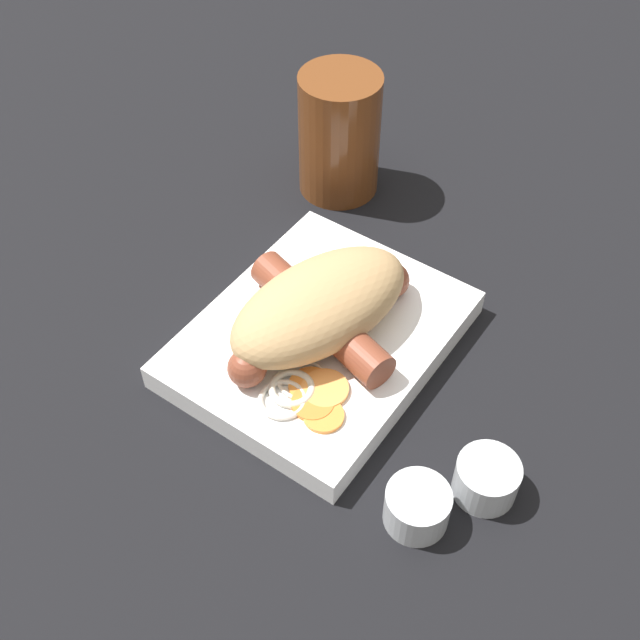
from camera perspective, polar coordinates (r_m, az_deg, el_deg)
ground_plane at (r=0.60m, az=0.00°, el=-1.98°), size 3.00×3.00×0.00m
food_tray at (r=0.59m, az=0.00°, el=-1.33°), size 0.20×0.16×0.02m
bread_roll at (r=0.56m, az=0.22°, el=0.69°), size 0.16×0.11×0.05m
sausage at (r=0.57m, az=0.20°, el=-0.14°), size 0.15×0.13×0.03m
pickled_veggies at (r=0.54m, az=-1.13°, el=-5.20°), size 0.06×0.06×0.01m
condiment_cup_near at (r=0.51m, az=6.90°, el=-13.14°), size 0.04×0.04×0.03m
condiment_cup_far at (r=0.53m, az=11.72°, el=-11.08°), size 0.04×0.04×0.03m
drink_glass at (r=0.70m, az=1.38°, el=13.06°), size 0.07×0.07×0.11m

